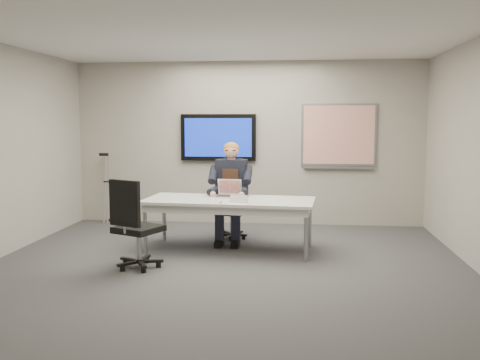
# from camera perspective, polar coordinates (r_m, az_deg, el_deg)

# --- Properties ---
(floor) EXTENTS (6.00, 6.00, 0.02)m
(floor) POSITION_cam_1_polar(r_m,az_deg,el_deg) (6.51, -1.73, -9.63)
(floor) COLOR #333336
(floor) RESTS_ON ground
(ceiling) EXTENTS (6.00, 6.00, 0.02)m
(ceiling) POSITION_cam_1_polar(r_m,az_deg,el_deg) (6.33, -1.82, 15.52)
(ceiling) COLOR silver
(ceiling) RESTS_ON wall_back
(wall_back) EXTENTS (6.00, 0.02, 2.80)m
(wall_back) POSITION_cam_1_polar(r_m,az_deg,el_deg) (9.24, 0.80, 3.94)
(wall_back) COLOR #A6A396
(wall_back) RESTS_ON ground
(wall_front) EXTENTS (6.00, 0.02, 2.80)m
(wall_front) POSITION_cam_1_polar(r_m,az_deg,el_deg) (3.33, -8.92, -0.50)
(wall_front) COLOR #A6A396
(wall_front) RESTS_ON ground
(conference_table) EXTENTS (2.38, 1.14, 0.71)m
(conference_table) POSITION_cam_1_polar(r_m,az_deg,el_deg) (7.37, -1.14, -2.68)
(conference_table) COLOR silver
(conference_table) RESTS_ON ground
(tv_display) EXTENTS (1.30, 0.09, 0.80)m
(tv_display) POSITION_cam_1_polar(r_m,az_deg,el_deg) (9.25, -2.33, 4.56)
(tv_display) COLOR black
(tv_display) RESTS_ON wall_back
(whiteboard) EXTENTS (1.25, 0.08, 1.10)m
(whiteboard) POSITION_cam_1_polar(r_m,az_deg,el_deg) (9.19, 10.48, 4.64)
(whiteboard) COLOR #92959A
(whiteboard) RESTS_ON wall_back
(office_chair_far) EXTENTS (0.55, 0.55, 0.93)m
(office_chair_far) POSITION_cam_1_polar(r_m,az_deg,el_deg) (8.19, -0.77, -4.19)
(office_chair_far) COLOR black
(office_chair_far) RESTS_ON ground
(office_chair_near) EXTENTS (0.70, 0.70, 1.10)m
(office_chair_near) POSITION_cam_1_polar(r_m,az_deg,el_deg) (6.62, -11.02, -6.40)
(office_chair_near) COLOR black
(office_chair_near) RESTS_ON ground
(seated_person) EXTENTS (0.47, 0.81, 1.47)m
(seated_person) POSITION_cam_1_polar(r_m,az_deg,el_deg) (7.89, -1.08, -2.37)
(seated_person) COLOR #1D2131
(seated_person) RESTS_ON office_chair_far
(crutch) EXTENTS (0.30, 0.53, 1.29)m
(crutch) POSITION_cam_1_polar(r_m,az_deg,el_deg) (9.67, -14.02, -0.70)
(crutch) COLOR #A7ABAF
(crutch) RESTS_ON ground
(laptop) EXTENTS (0.35, 0.33, 0.24)m
(laptop) POSITION_cam_1_polar(r_m,az_deg,el_deg) (7.60, -1.17, -1.32)
(laptop) COLOR silver
(laptop) RESTS_ON conference_table
(name_tent) EXTENTS (0.26, 0.14, 0.10)m
(name_tent) POSITION_cam_1_polar(r_m,az_deg,el_deg) (7.07, -0.14, -1.99)
(name_tent) COLOR silver
(name_tent) RESTS_ON conference_table
(pen) EXTENTS (0.02, 0.12, 0.01)m
(pen) POSITION_cam_1_polar(r_m,az_deg,el_deg) (7.04, -2.07, -2.39)
(pen) COLOR black
(pen) RESTS_ON conference_table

